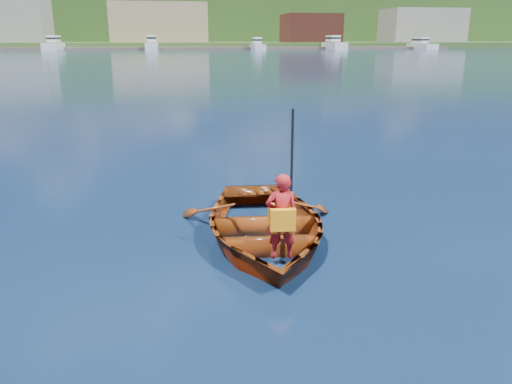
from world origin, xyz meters
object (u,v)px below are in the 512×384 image
(dock, at_px, (190,48))
(child_paddler, at_px, (282,216))
(rowboat, at_px, (264,225))
(marina_yachts, at_px, (201,45))

(dock, bearing_deg, child_paddler, -91.50)
(rowboat, bearing_deg, dock, 88.46)
(marina_yachts, bearing_deg, rowboat, -92.82)
(rowboat, distance_m, dock, 147.20)
(rowboat, bearing_deg, child_paddler, -84.42)
(child_paddler, distance_m, marina_yachts, 143.58)
(rowboat, xyz_separation_m, dock, (3.97, 147.15, 0.16))
(dock, distance_m, marina_yachts, 5.65)
(rowboat, height_order, dock, dock)
(child_paddler, bearing_deg, marina_yachts, 87.23)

